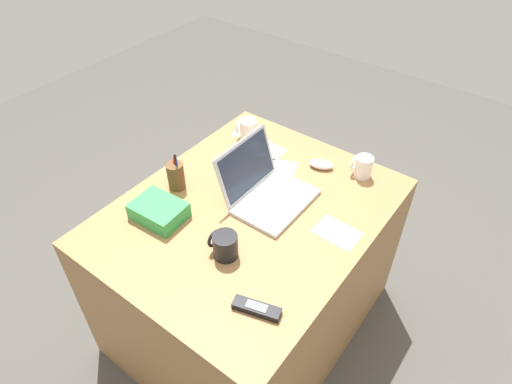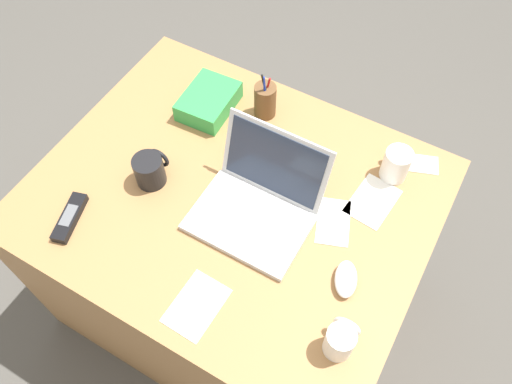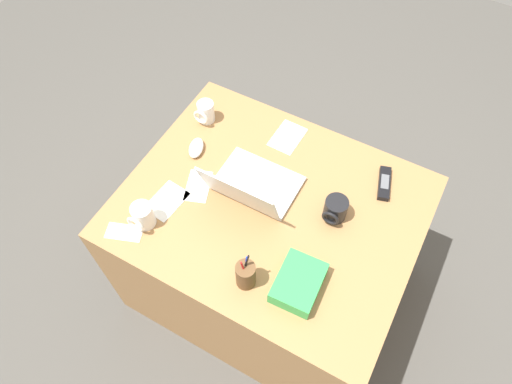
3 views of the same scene
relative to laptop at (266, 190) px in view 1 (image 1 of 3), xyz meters
The scene contains 14 objects.
ground_plane 0.80m from the laptop, behind, with size 6.00×6.00×0.00m, color #4C4944.
desk 0.43m from the laptop, behind, with size 1.15×0.93×0.75m, color #9E7042.
laptop is the anchor object (origin of this frame).
computer_mouse 0.32m from the laptop, 13.43° to the right, with size 0.06×0.11×0.04m, color white.
coffee_mug_white 0.44m from the laptop, 33.35° to the right, with size 0.07×0.08×0.10m.
coffee_mug_tall 0.33m from the laptop, behind, with size 0.09×0.10×0.10m.
coffee_mug_spare 0.43m from the laptop, 47.65° to the left, with size 0.08×0.09×0.10m.
cordless_phone 0.53m from the laptop, 147.31° to the right, with size 0.09×0.16×0.03m.
pen_holder 0.38m from the laptop, 115.82° to the left, with size 0.07×0.07×0.18m.
snack_bag 0.43m from the laptop, 141.30° to the left, with size 0.15×0.20×0.06m, color green.
paper_note_near_laptop 0.52m from the laptop, 49.21° to the left, with size 0.14×0.07×0.00m, color white.
paper_note_left 0.33m from the laptop, 89.25° to the right, with size 0.11×0.17×0.00m, color white.
paper_note_right 0.22m from the laptop, 20.61° to the left, with size 0.09×0.15×0.00m, color white.
paper_note_front 0.34m from the laptop, 35.52° to the left, with size 0.11×0.16×0.00m, color white.
Camera 1 is at (-1.01, -0.79, 1.97)m, focal length 31.43 mm.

